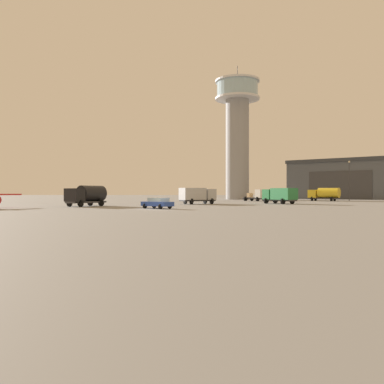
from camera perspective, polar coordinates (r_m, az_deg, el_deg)
ground_plane at (r=48.03m, az=-4.68°, el=-2.50°), size 400.00×400.00×0.00m
control_tower at (r=110.20m, az=6.59°, el=9.44°), size 12.23×12.23×36.92m
hangar at (r=125.36m, az=21.75°, el=1.72°), size 36.55×33.72×11.55m
truck_flatbed_white at (r=89.32m, az=9.46°, el=-0.51°), size 5.42×5.82×2.63m
truck_fuel_tanker_yellow at (r=93.91m, az=18.73°, el=-0.23°), size 6.77×6.08×3.00m
truck_box_silver at (r=67.36m, az=0.73°, el=-0.41°), size 6.57×5.12×2.78m
truck_box_green at (r=70.35m, az=12.67°, el=-0.40°), size 5.49×6.63×2.75m
truck_fuel_tanker_black at (r=59.08m, az=-15.12°, el=-0.39°), size 5.30×6.40×3.04m
car_blue at (r=49.40m, az=-5.08°, el=-1.57°), size 4.40×4.21×1.37m
light_post_east at (r=98.09m, az=21.90°, el=2.01°), size 0.44×0.44×9.30m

